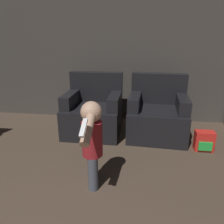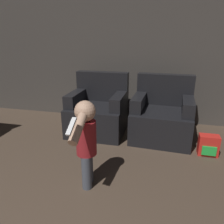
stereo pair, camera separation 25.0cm
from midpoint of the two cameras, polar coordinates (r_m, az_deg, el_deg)
wall_back at (r=3.98m, az=3.03°, el=16.51°), size 8.40×0.05×2.60m
armchair_left at (r=3.51m, az=-1.57°, el=0.03°), size 0.86×0.80×0.94m
armchair_right at (r=3.41m, az=14.97°, el=-1.25°), size 0.90×0.84×0.94m
person_toddler at (r=2.15m, az=-3.53°, el=-6.90°), size 0.20×0.62×0.92m
toy_backpack at (r=3.20m, az=25.98°, el=-7.90°), size 0.25×0.17×0.28m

